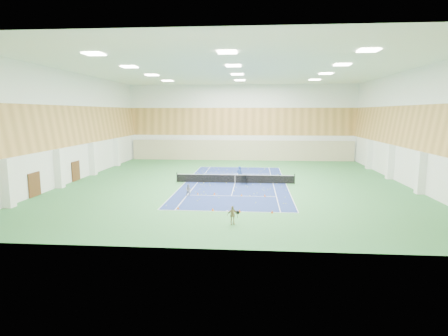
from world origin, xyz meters
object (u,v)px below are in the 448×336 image
at_px(child_apron, 232,215).
at_px(tennis_net, 235,178).
at_px(coach, 239,174).
at_px(child_court, 189,190).
at_px(ball_cart, 244,180).

bearing_deg(child_apron, tennis_net, 75.94).
bearing_deg(coach, child_apron, 74.88).
xyz_separation_m(tennis_net, child_court, (-3.93, -6.72, 0.00)).
relative_size(child_court, ball_cart, 1.14).
bearing_deg(tennis_net, coach, 65.38).
distance_m(child_court, child_apron, 9.59).
bearing_deg(child_apron, coach, 74.29).
xyz_separation_m(tennis_net, ball_cart, (1.03, -0.69, -0.07)).
bearing_deg(coach, tennis_net, 49.62).
xyz_separation_m(tennis_net, child_apron, (0.61, -15.17, 0.10)).
bearing_deg(tennis_net, child_apron, -87.72).
height_order(tennis_net, ball_cart, tennis_net).
height_order(tennis_net, child_court, child_court).
distance_m(tennis_net, child_court, 7.78).
xyz_separation_m(tennis_net, coach, (0.43, 0.93, 0.31)).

